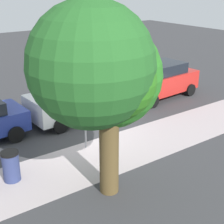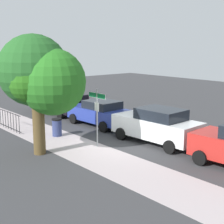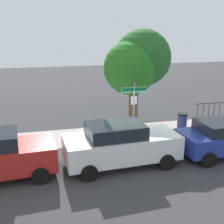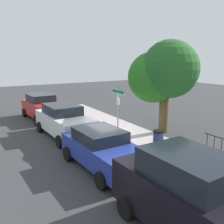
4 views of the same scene
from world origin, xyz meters
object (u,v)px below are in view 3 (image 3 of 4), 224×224
(street_sign, at_px, (134,101))
(trash_bin, at_px, (182,122))
(shade_tree, at_px, (137,62))
(car_white, at_px, (121,144))

(street_sign, distance_m, trash_bin, 3.37)
(shade_tree, height_order, trash_bin, shade_tree)
(car_white, distance_m, trash_bin, 5.50)
(street_sign, xyz_separation_m, shade_tree, (0.94, 2.50, 1.61))
(shade_tree, height_order, car_white, shade_tree)
(street_sign, relative_size, car_white, 0.60)
(car_white, relative_size, trash_bin, 4.89)
(trash_bin, bearing_deg, shade_tree, 135.56)
(car_white, bearing_deg, trash_bin, 33.23)
(shade_tree, bearing_deg, car_white, -114.42)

